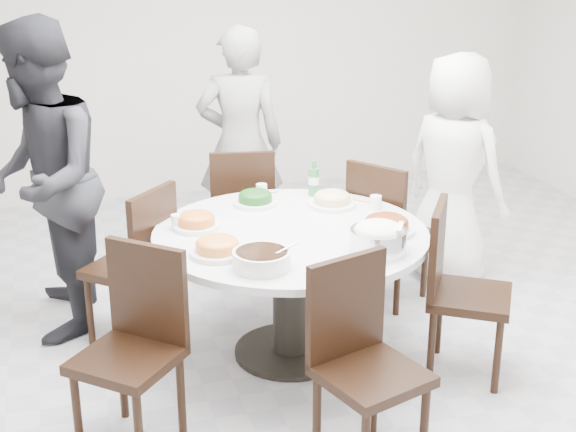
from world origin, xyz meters
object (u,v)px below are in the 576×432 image
object	(u,v)px
diner_middle	(240,144)
soup_bowl	(262,260)
rice_bowl	(378,241)
chair_ne	(390,231)
chair_n	(241,212)
chair_s	(372,371)
chair_se	(470,293)
diner_left	(41,182)
dining_table	(291,294)
chair_nw	(129,264)
diner_right	(454,170)
chair_sw	(126,355)
beverage_bottle	(314,178)

from	to	relation	value
diner_middle	soup_bowl	world-z (taller)	diner_middle
diner_middle	rice_bowl	xyz separation A→B (m)	(0.26, -1.95, -0.03)
chair_ne	soup_bowl	distance (m)	1.49
chair_n	chair_s	xyz separation A→B (m)	(0.07, -2.19, 0.00)
chair_se	diner_left	distance (m)	2.48
chair_n	diner_left	distance (m)	1.41
chair_n	chair_s	distance (m)	2.19
dining_table	chair_nw	size ratio (longest dim) A/B	1.58
diner_left	rice_bowl	world-z (taller)	diner_left
chair_ne	chair_s	world-z (taller)	same
chair_se	diner_right	distance (m)	1.32
chair_se	diner_left	bearing A→B (deg)	94.32
soup_bowl	chair_sw	bearing A→B (deg)	-166.13
chair_n	rice_bowl	size ratio (longest dim) A/B	3.30
chair_se	diner_right	xyz separation A→B (m)	(0.49, 1.18, 0.31)
chair_ne	rice_bowl	xyz separation A→B (m)	(-0.48, -0.94, 0.34)
chair_ne	beverage_bottle	size ratio (longest dim) A/B	4.31
chair_ne	diner_middle	distance (m)	1.31
diner_left	rice_bowl	distance (m)	1.98
rice_bowl	soup_bowl	xyz separation A→B (m)	(-0.62, -0.03, -0.02)
chair_nw	rice_bowl	xyz separation A→B (m)	(1.18, -0.85, 0.34)
chair_nw	chair_sw	distance (m)	1.05
chair_nw	diner_middle	size ratio (longest dim) A/B	0.56
beverage_bottle	diner_right	bearing A→B (deg)	8.90
chair_nw	chair_s	distance (m)	1.74
chair_s	soup_bowl	world-z (taller)	chair_s
diner_left	chair_n	bearing A→B (deg)	113.62
chair_sw	chair_nw	bearing A→B (deg)	125.65
diner_right	rice_bowl	bearing A→B (deg)	109.24
diner_middle	chair_se	bearing A→B (deg)	123.28
diner_right	beverage_bottle	world-z (taller)	diner_right
chair_sw	beverage_bottle	bearing A→B (deg)	84.51
chair_se	chair_nw	bearing A→B (deg)	95.20
diner_right	chair_n	bearing A→B (deg)	44.20
dining_table	chair_nw	xyz separation A→B (m)	(-0.84, 0.44, 0.10)
chair_nw	diner_left	distance (m)	0.69
chair_nw	diner_left	size ratio (longest dim) A/B	0.51
diner_right	soup_bowl	size ratio (longest dim) A/B	5.48
rice_bowl	chair_ne	bearing A→B (deg)	62.67
diner_middle	dining_table	bearing A→B (deg)	98.93
chair_sw	diner_middle	bearing A→B (deg)	106.11
chair_n	chair_nw	bearing A→B (deg)	49.37
beverage_bottle	diner_middle	bearing A→B (deg)	103.40
chair_ne	chair_s	xyz separation A→B (m)	(-0.76, -1.57, 0.00)
diner_left	rice_bowl	bearing A→B (deg)	60.48
chair_nw	rice_bowl	distance (m)	1.50
dining_table	chair_s	world-z (taller)	chair_s
chair_s	diner_right	world-z (taller)	diner_right
diner_right	soup_bowl	bearing A→B (deg)	96.50
chair_n	beverage_bottle	xyz separation A→B (m)	(0.33, -0.58, 0.39)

